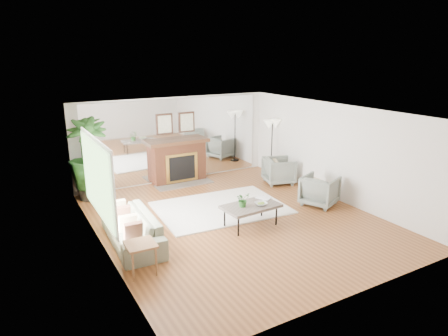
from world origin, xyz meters
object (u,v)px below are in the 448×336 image
coffee_table (251,207)px  side_table (141,248)px  potted_ficus (88,157)px  floor_lamp (272,129)px  fireplace (179,160)px  armchair_back (279,171)px  sofa (132,229)px  armchair_front (320,190)px

coffee_table → side_table: (-2.74, -0.72, 0.02)m
potted_ficus → floor_lamp: bearing=-8.0°
side_table → floor_lamp: bearing=33.6°
potted_ficus → floor_lamp: size_ratio=1.20×
fireplace → armchair_back: 2.97m
side_table → potted_ficus: size_ratio=0.27×
sofa → side_table: 1.25m
side_table → floor_lamp: (5.35, 3.55, 1.03)m
sofa → floor_lamp: bearing=116.9°
armchair_back → floor_lamp: 1.33m
fireplace → side_table: (-2.65, -4.45, -0.18)m
coffee_table → side_table: 2.84m
side_table → potted_ficus: potted_ficus is taller
potted_ficus → armchair_back: bearing=-15.4°
coffee_table → potted_ficus: bearing=127.0°
coffee_table → floor_lamp: 3.99m
side_table → coffee_table: bearing=14.8°
fireplace → sofa: fireplace is taller
fireplace → armchair_back: size_ratio=2.43×
fireplace → coffee_table: bearing=-88.6°
sofa → side_table: size_ratio=3.71×
armchair_back → potted_ficus: (-5.11, 1.41, 0.75)m
coffee_table → armchair_front: (2.24, 0.25, -0.08)m
armchair_front → sofa: bearing=62.8°
fireplace → side_table: 5.19m
armchair_front → floor_lamp: bearing=-32.2°
armchair_back → potted_ficus: size_ratio=0.40×
fireplace → armchair_front: bearing=-56.1°
sofa → side_table: (-0.20, -1.22, 0.17)m
fireplace → armchair_back: (2.51, -1.57, -0.28)m
sofa → floor_lamp: 5.78m
fireplace → sofa: 4.07m
coffee_table → armchair_front: armchair_front is taller
armchair_back → potted_ficus: potted_ficus is taller
coffee_table → armchair_back: (2.42, 2.17, -0.08)m
fireplace → potted_ficus: (-2.60, -0.16, 0.48)m
coffee_table → sofa: 2.60m
floor_lamp → sofa: bearing=-155.7°
side_table → potted_ficus: (0.05, 4.29, 0.66)m
armchair_back → potted_ficus: bearing=91.7°
fireplace → armchair_front: fireplace is taller
coffee_table → armchair_front: bearing=6.3°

